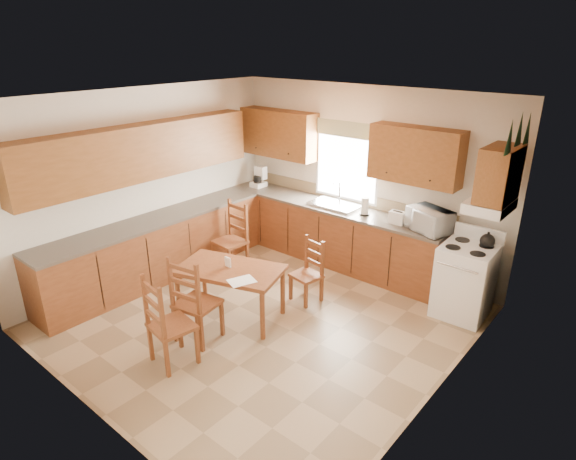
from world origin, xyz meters
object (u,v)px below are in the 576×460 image
Objects in this scene: chair_near_left at (171,320)px; chair_near_right at (197,298)px; stove at (464,282)px; dining_table at (231,292)px; chair_far_left at (230,238)px; microwave at (429,220)px; chair_far_right at (306,271)px.

chair_near_left is 0.97× the size of chair_near_right.
chair_near_left is at bearing -126.56° from stove.
chair_far_left reaches higher than dining_table.
microwave is 3.51m from chair_near_left.
chair_far_left is 1.46m from chair_far_right.
microwave reaches higher than chair_far_left.
chair_far_left is at bearing -170.72° from chair_far_right.
chair_near_right is 1.57m from chair_far_right.
chair_far_right is (-1.73, -1.01, -0.03)m from stove.
chair_far_left is at bearing -64.66° from chair_near_right.
microwave is 0.48× the size of chair_near_right.
chair_near_right is (-0.13, 0.46, 0.02)m from chair_near_left.
chair_near_left reaches higher than chair_far_right.
chair_near_left is 2.30m from chair_far_left.
chair_near_left is at bearing -54.99° from chair_far_left.
chair_near_left is 0.48m from chair_near_right.
chair_near_left is at bearing -94.37° from microwave.
microwave is 0.60× the size of chair_far_right.
stove is 0.88× the size of chair_far_left.
chair_far_right is (0.28, 1.97, -0.09)m from chair_near_left.
dining_table is at bearing -93.65° from chair_near_right.
chair_near_left is 1.99m from chair_far_right.
stove is 1.07× the size of chair_far_right.
chair_far_left reaches higher than chair_far_right.
dining_table is 1.37m from chair_far_left.
microwave is at bearing 159.89° from stove.
chair_far_right is (0.42, 1.51, -0.11)m from chair_near_right.
chair_near_left is 1.01× the size of chair_far_left.
chair_near_right reaches higher than stove.
chair_far_left is 1.21× the size of chair_far_right.
microwave is at bearing 57.03° from chair_far_right.
chair_far_right is (0.47, 0.93, 0.09)m from dining_table.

